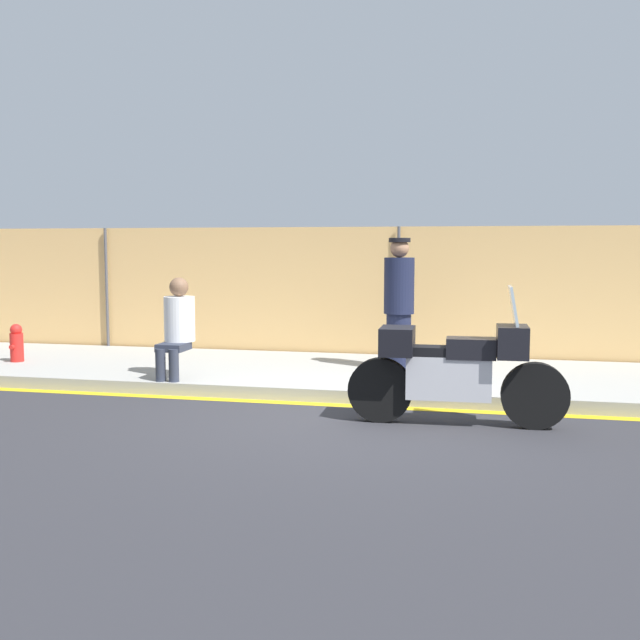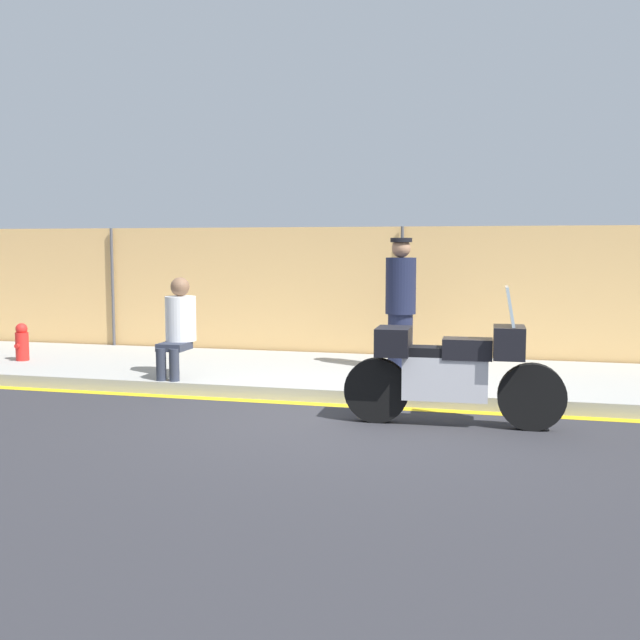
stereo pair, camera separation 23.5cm
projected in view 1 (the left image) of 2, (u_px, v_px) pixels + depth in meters
ground_plane at (356, 420)px, 8.30m from camera, size 120.00×120.00×0.00m
sidewalk at (385, 376)px, 10.61m from camera, size 38.15×3.14×0.16m
curb_paint_stripe at (366, 406)px, 9.01m from camera, size 38.15×0.18×0.01m
storefront_fence at (399, 296)px, 12.12m from camera, size 36.25×0.17×2.24m
motorcycle at (454, 369)px, 8.03m from camera, size 2.35×0.53×1.51m
officer_standing at (399, 303)px, 10.68m from camera, size 0.43×0.43×1.88m
person_seated_on_curb at (178, 323)px, 10.05m from camera, size 0.41×0.70×1.34m
fire_hydrant at (17, 343)px, 11.41m from camera, size 0.20×0.25×0.58m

